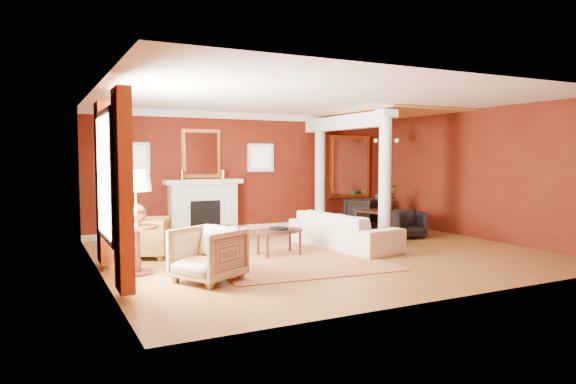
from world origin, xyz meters
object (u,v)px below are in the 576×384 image
coffee_table (279,232)px  armchair_leopard (145,235)px  side_table (136,203)px  sofa (344,224)px  armchair_stripe (208,252)px  dining_table (387,215)px

coffee_table → armchair_leopard: bearing=159.5°
armchair_leopard → side_table: bearing=7.2°
sofa → side_table: size_ratio=1.50×
armchair_leopard → armchair_stripe: size_ratio=0.93×
armchair_leopard → coffee_table: bearing=93.0°
sofa → armchair_stripe: 3.58m
dining_table → sofa: bearing=107.2°
sofa → side_table: 4.19m
sofa → dining_table: 2.61m
sofa → armchair_leopard: 3.83m
armchair_leopard → side_table: 1.47m
armchair_leopard → side_table: (-0.36, -1.24, 0.70)m
dining_table → side_table: bearing=90.9°
side_table → armchair_stripe: bearing=-48.9°
armchair_stripe → dining_table: (5.46, 2.88, -0.03)m
sofa → coffee_table: 1.48m
armchair_stripe → coffee_table: bearing=97.7°
armchair_stripe → dining_table: bearing=88.6°
armchair_leopard → coffee_table: (2.27, -0.85, 0.03)m
sofa → armchair_leopard: sofa is taller
armchair_leopard → coffee_table: size_ratio=0.86×
armchair_stripe → armchair_leopard: bearing=163.0°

